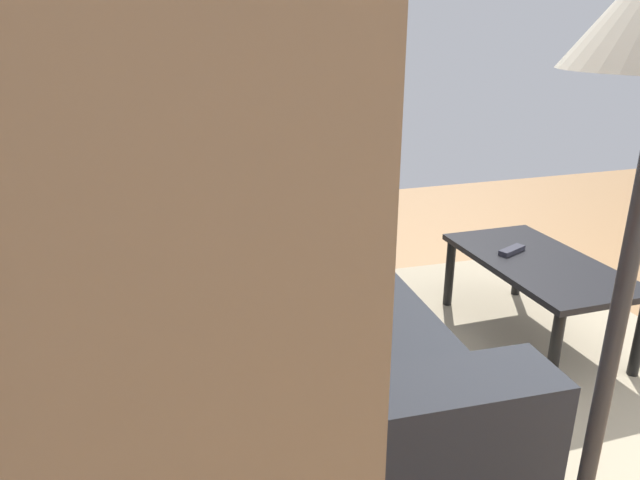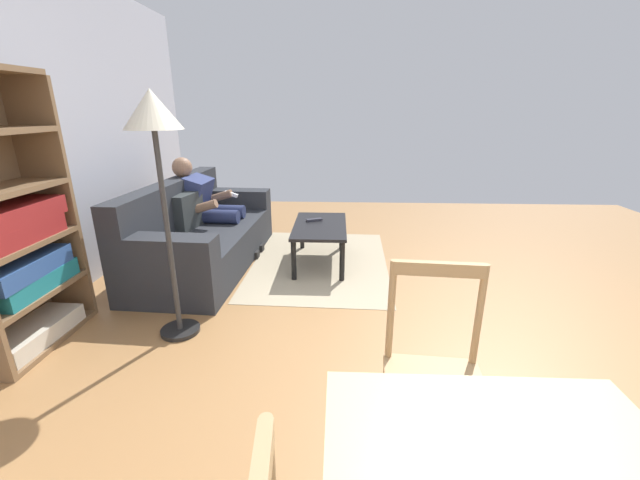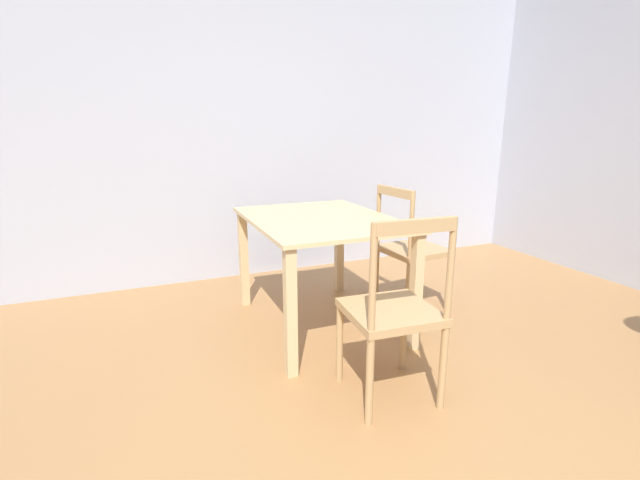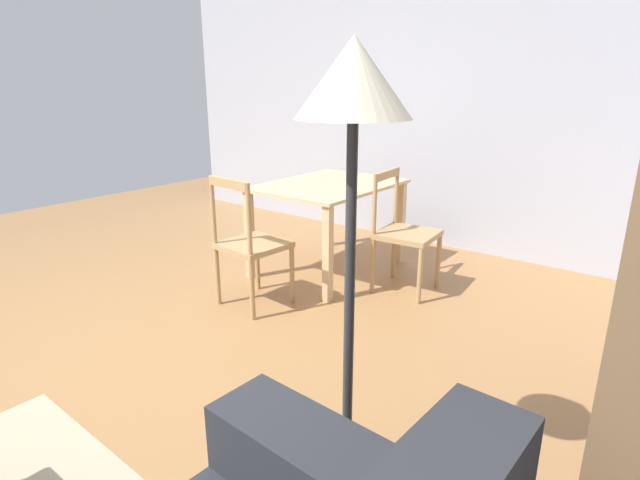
{
  "view_description": "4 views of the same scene",
  "coord_description": "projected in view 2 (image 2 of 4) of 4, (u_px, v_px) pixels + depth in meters",
  "views": [
    {
      "loc": [
        -0.77,
        2.5,
        1.51
      ],
      "look_at": [
        1.34,
        1.83,
        0.69
      ],
      "focal_mm": 32.67,
      "sensor_mm": 36.0,
      "label": 1
    },
    {
      "loc": [
        -2.45,
        0.49,
        1.57
      ],
      "look_at": [
        1.43,
        0.67,
        0.25
      ],
      "focal_mm": 22.0,
      "sensor_mm": 36.0,
      "label": 2
    },
    {
      "loc": [
        0.62,
        -1.01,
        1.32
      ],
      "look_at": [
        -1.97,
        0.07,
        0.6
      ],
      "focal_mm": 24.57,
      "sensor_mm": 36.0,
      "label": 3
    },
    {
      "loc": [
        1.32,
        2.5,
        1.54
      ],
      "look_at": [
        -0.31,
        1.25,
        0.9
      ],
      "focal_mm": 28.12,
      "sensor_mm": 36.0,
      "label": 4
    }
  ],
  "objects": [
    {
      "name": "bookshelf",
      "position": [
        10.0,
        242.0,
        2.52
      ],
      "size": [
        0.86,
        0.36,
        1.81
      ],
      "color": "brown",
      "rests_on": "ground_plane"
    },
    {
      "name": "floor_lamp",
      "position": [
        155.0,
        134.0,
        2.44
      ],
      "size": [
        0.36,
        0.36,
        1.68
      ],
      "color": "black",
      "rests_on": "ground_plane"
    },
    {
      "name": "couch",
      "position": [
        200.0,
        235.0,
        4.05
      ],
      "size": [
        2.15,
        1.0,
        0.87
      ],
      "color": "#282B30",
      "rests_on": "ground_plane"
    },
    {
      "name": "coffee_table",
      "position": [
        320.0,
        230.0,
        4.06
      ],
      "size": [
        0.98,
        0.54,
        0.42
      ],
      "color": "black",
      "rests_on": "ground_plane"
    },
    {
      "name": "dining_chair_facing_couch",
      "position": [
        435.0,
        383.0,
        1.66
      ],
      "size": [
        0.45,
        0.45,
        0.95
      ],
      "color": "tan",
      "rests_on": "ground_plane"
    },
    {
      "name": "person_lounging",
      "position": [
        208.0,
        206.0,
        4.29
      ],
      "size": [
        0.61,
        0.93,
        1.07
      ],
      "color": "navy",
      "rests_on": "ground_plane"
    },
    {
      "name": "ground_plane",
      "position": [
        404.0,
        339.0,
        2.8
      ],
      "size": [
        8.53,
        8.53,
        0.0
      ],
      "primitive_type": "plane",
      "color": "#9E7042"
    },
    {
      "name": "tv_remote",
      "position": [
        314.0,
        220.0,
        4.17
      ],
      "size": [
        0.11,
        0.18,
        0.02
      ],
      "primitive_type": "cube",
      "rotation": [
        0.0,
        0.0,
        0.41
      ],
      "color": "#2D2D38",
      "rests_on": "coffee_table"
    },
    {
      "name": "area_rug",
      "position": [
        320.0,
        262.0,
        4.18
      ],
      "size": [
        2.04,
        1.46,
        0.01
      ],
      "primitive_type": "cube",
      "rotation": [
        0.0,
        0.0,
        -0.03
      ],
      "color": "tan",
      "rests_on": "ground_plane"
    }
  ]
}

